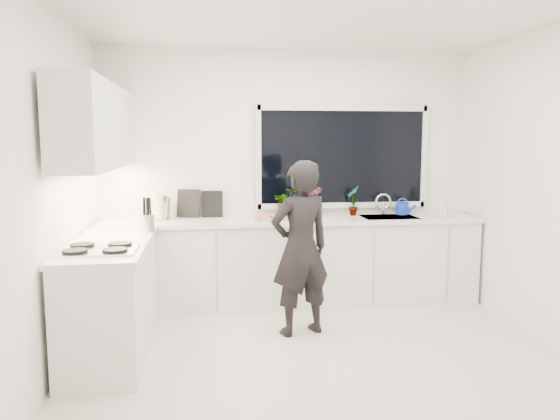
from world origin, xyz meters
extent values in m
cube|color=beige|center=(0.00, 0.00, -0.01)|extent=(4.00, 3.50, 0.02)
cube|color=white|center=(0.00, 1.76, 1.35)|extent=(4.00, 0.02, 2.70)
cube|color=white|center=(-2.01, 0.00, 1.35)|extent=(0.02, 3.50, 2.70)
cube|color=white|center=(0.00, 0.00, 2.71)|extent=(4.00, 3.50, 0.02)
cube|color=black|center=(0.60, 1.73, 1.55)|extent=(1.80, 0.02, 1.00)
cube|color=white|center=(0.00, 1.45, 0.44)|extent=(3.92, 0.58, 0.88)
cube|color=white|center=(-1.67, 0.35, 0.44)|extent=(0.58, 1.60, 0.88)
cube|color=silver|center=(0.00, 1.44, 0.90)|extent=(3.94, 0.62, 0.04)
cube|color=silver|center=(-1.67, 0.35, 0.90)|extent=(0.62, 1.60, 0.04)
cube|color=white|center=(-1.79, 0.70, 1.85)|extent=(0.34, 2.10, 0.70)
cube|color=silver|center=(1.05, 1.45, 0.87)|extent=(0.58, 0.42, 0.14)
cylinder|color=silver|center=(1.05, 1.65, 1.03)|extent=(0.03, 0.03, 0.22)
cube|color=black|center=(-1.69, 0.00, 0.94)|extent=(0.56, 0.48, 0.03)
imported|color=black|center=(-0.07, 0.56, 0.78)|extent=(0.66, 0.54, 1.56)
cube|color=silver|center=(-0.20, 1.42, 0.94)|extent=(0.41, 0.31, 0.03)
cube|color=#B22817|center=(-0.20, 1.42, 0.95)|extent=(0.38, 0.27, 0.01)
cylinder|color=#1332BA|center=(1.25, 1.61, 0.98)|extent=(0.17, 0.17, 0.13)
cylinder|color=white|center=(-1.38, 1.55, 1.05)|extent=(0.14, 0.14, 0.26)
cube|color=olive|center=(-1.34, 1.59, 1.03)|extent=(0.15, 0.12, 0.22)
cylinder|color=#ADACB0|center=(-1.41, 0.80, 1.00)|extent=(0.15, 0.15, 0.16)
cube|color=black|center=(-0.83, 1.69, 1.06)|extent=(0.22, 0.03, 0.28)
cube|color=black|center=(-1.08, 1.69, 1.07)|extent=(0.24, 0.10, 0.30)
imported|color=#26662D|center=(-0.04, 1.61, 1.07)|extent=(0.29, 0.25, 0.31)
imported|color=#26662D|center=(0.27, 1.61, 1.08)|extent=(0.25, 0.25, 0.32)
imported|color=#26662D|center=(0.69, 1.61, 1.08)|extent=(0.13, 0.18, 0.32)
imported|color=#D8BF66|center=(1.58, 1.30, 1.06)|extent=(0.15, 0.15, 0.27)
imported|color=#D8BF66|center=(1.60, 1.30, 1.01)|extent=(0.12, 0.12, 0.19)
camera|label=1|loc=(-0.88, -4.13, 1.74)|focal=35.00mm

